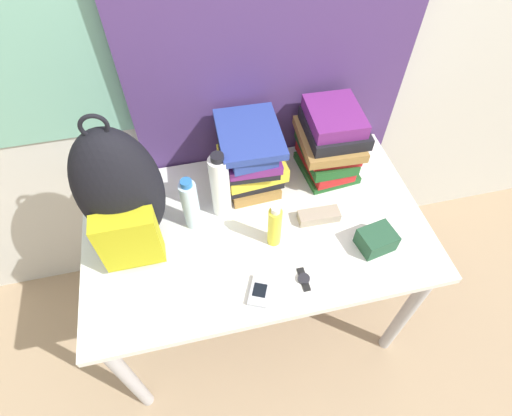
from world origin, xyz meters
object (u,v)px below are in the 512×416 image
(water_bottle, at_px, (191,205))
(camera_pouch, at_px, (376,240))
(book_stack_center, at_px, (330,142))
(sunscreen_bottle, at_px, (275,226))
(backpack, at_px, (121,195))
(sports_bottle, at_px, (220,186))
(sunglasses_case, at_px, (319,216))
(book_stack_left, at_px, (250,157))
(wristwatch, at_px, (304,279))
(cell_phone, at_px, (260,291))

(water_bottle, relative_size, camera_pouch, 1.73)
(book_stack_center, relative_size, sunscreen_bottle, 1.52)
(backpack, height_order, sports_bottle, backpack)
(camera_pouch, bearing_deg, backpack, 164.58)
(sports_bottle, relative_size, sunglasses_case, 1.87)
(book_stack_left, xyz_separation_m, sports_bottle, (-0.13, -0.12, -0.00))
(backpack, bearing_deg, wristwatch, -29.37)
(water_bottle, bearing_deg, sports_bottle, 17.71)
(book_stack_left, xyz_separation_m, cell_phone, (-0.07, -0.47, -0.13))
(water_bottle, distance_m, camera_pouch, 0.65)
(sunglasses_case, distance_m, wristwatch, 0.26)
(water_bottle, height_order, camera_pouch, water_bottle)
(sports_bottle, distance_m, sunglasses_case, 0.37)
(book_stack_center, height_order, water_bottle, book_stack_center)
(sunglasses_case, height_order, camera_pouch, camera_pouch)
(backpack, xyz_separation_m, camera_pouch, (0.80, -0.22, -0.19))
(sports_bottle, height_order, sunglasses_case, sports_bottle)
(book_stack_center, xyz_separation_m, water_bottle, (-0.55, -0.15, -0.04))
(sunglasses_case, bearing_deg, book_stack_center, 65.94)
(water_bottle, height_order, wristwatch, water_bottle)
(water_bottle, relative_size, cell_phone, 1.90)
(book_stack_left, height_order, cell_phone, book_stack_left)
(sports_bottle, bearing_deg, backpack, -170.84)
(book_stack_left, bearing_deg, sunglasses_case, -48.99)
(book_stack_left, distance_m, sunscreen_bottle, 0.30)
(backpack, relative_size, camera_pouch, 4.02)
(water_bottle, bearing_deg, book_stack_center, 15.51)
(book_stack_left, xyz_separation_m, sunglasses_case, (0.20, -0.23, -0.12))
(sports_bottle, height_order, cell_phone, sports_bottle)
(book_stack_center, distance_m, sunscreen_bottle, 0.41)
(backpack, height_order, water_bottle, backpack)
(cell_phone, bearing_deg, sunscreen_bottle, 62.76)
(book_stack_center, height_order, camera_pouch, book_stack_center)
(water_bottle, height_order, sunglasses_case, water_bottle)
(sunscreen_bottle, distance_m, camera_pouch, 0.35)
(book_stack_center, relative_size, sports_bottle, 1.01)
(water_bottle, xyz_separation_m, sunscreen_bottle, (0.26, -0.14, -0.02))
(sunscreen_bottle, bearing_deg, wristwatch, -71.15)
(book_stack_left, bearing_deg, camera_pouch, -47.29)
(sunglasses_case, relative_size, camera_pouch, 1.15)
(camera_pouch, bearing_deg, book_stack_left, 132.71)
(sports_bottle, distance_m, wristwatch, 0.42)
(water_bottle, distance_m, sunscreen_bottle, 0.30)
(water_bottle, relative_size, sports_bottle, 0.80)
(sunglasses_case, bearing_deg, cell_phone, -139.26)
(cell_phone, height_order, wristwatch, cell_phone)
(book_stack_center, bearing_deg, book_stack_left, -179.93)
(camera_pouch, bearing_deg, book_stack_center, 97.15)
(book_stack_center, bearing_deg, camera_pouch, -82.85)
(book_stack_left, relative_size, sunglasses_case, 1.91)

